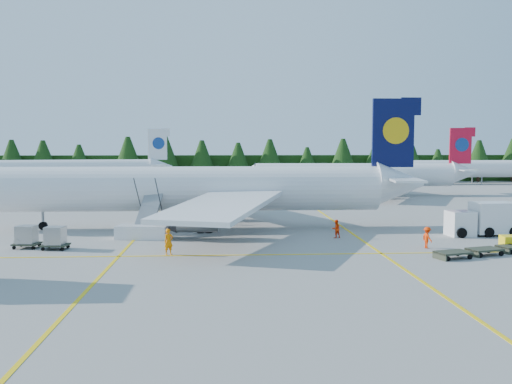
{
  "coord_description": "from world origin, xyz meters",
  "views": [
    {
      "loc": [
        -6.18,
        -48.67,
        8.34
      ],
      "look_at": [
        -2.75,
        9.73,
        3.5
      ],
      "focal_mm": 40.0,
      "sensor_mm": 36.0,
      "label": 1
    }
  ],
  "objects": [
    {
      "name": "crew_a",
      "position": [
        -10.3,
        -5.54,
        1.0
      ],
      "size": [
        0.87,
        0.77,
        2.0
      ],
      "primitive_type": "imported",
      "rotation": [
        0.0,
        0.0,
        0.51
      ],
      "color": "orange",
      "rests_on": "ground"
    },
    {
      "name": "taxi_stripe_a",
      "position": [
        -14.0,
        20.0,
        0.01
      ],
      "size": [
        0.25,
        120.0,
        0.01
      ],
      "primitive_type": "cube",
      "color": "yellow",
      "rests_on": "ground"
    },
    {
      "name": "taxi_stripe_cross",
      "position": [
        0.0,
        -6.0,
        0.01
      ],
      "size": [
        80.0,
        0.25,
        0.01
      ],
      "primitive_type": "cube",
      "color": "yellow",
      "rests_on": "ground"
    },
    {
      "name": "service_truck",
      "position": [
        17.71,
        2.16,
        1.51
      ],
      "size": [
        6.49,
        2.76,
        3.06
      ],
      "rotation": [
        0.0,
        0.0,
        0.07
      ],
      "color": "white",
      "rests_on": "ground"
    },
    {
      "name": "airliner_red",
      "position": [
        14.85,
        44.13,
        3.35
      ],
      "size": [
        38.32,
        31.51,
        11.14
      ],
      "rotation": [
        0.0,
        0.0,
        -0.03
      ],
      "color": "silver",
      "rests_on": "ground"
    },
    {
      "name": "crew_c",
      "position": [
        10.32,
        -3.99,
        0.87
      ],
      "size": [
        0.65,
        0.82,
        1.75
      ],
      "primitive_type": "imported",
      "rotation": [
        0.0,
        0.0,
        1.82
      ],
      "color": "#FD3505",
      "rests_on": "ground"
    },
    {
      "name": "taxi_stripe_b",
      "position": [
        6.0,
        20.0,
        0.01
      ],
      "size": [
        0.25,
        120.0,
        0.01
      ],
      "primitive_type": "cube",
      "color": "yellow",
      "rests_on": "ground"
    },
    {
      "name": "dolly_train",
      "position": [
        13.6,
        -7.16,
        0.46
      ],
      "size": [
        8.6,
        4.37,
        0.14
      ],
      "rotation": [
        0.0,
        0.0,
        0.29
      ],
      "color": "#303627",
      "rests_on": "ground"
    },
    {
      "name": "airliner_navy",
      "position": [
        -10.28,
        8.06,
        3.9
      ],
      "size": [
        44.58,
        36.72,
        12.97
      ],
      "rotation": [
        0.0,
        0.0,
        -0.0
      ],
      "color": "silver",
      "rests_on": "ground"
    },
    {
      "name": "ground",
      "position": [
        0.0,
        0.0,
        0.0
      ],
      "size": [
        320.0,
        320.0,
        0.0
      ],
      "primitive_type": "plane",
      "color": "gray",
      "rests_on": "ground"
    },
    {
      "name": "uld_pair",
      "position": [
        -20.8,
        -2.43,
        1.04
      ],
      "size": [
        4.63,
        2.46,
        1.54
      ],
      "rotation": [
        0.0,
        0.0,
        -0.1
      ],
      "color": "#303627",
      "rests_on": "ground"
    },
    {
      "name": "airliner_far_right",
      "position": [
        45.28,
        69.95,
        3.34
      ],
      "size": [
        36.63,
        4.09,
        10.65
      ],
      "rotation": [
        0.0,
        0.0,
        -0.01
      ],
      "color": "silver",
      "rests_on": "ground"
    },
    {
      "name": "airliner_far_left",
      "position": [
        -38.09,
        62.09,
        3.61
      ],
      "size": [
        39.37,
        9.92,
        11.52
      ],
      "rotation": [
        0.0,
        0.0,
        0.17
      ],
      "color": "silver",
      "rests_on": "ground"
    },
    {
      "name": "airstairs",
      "position": [
        -13.26,
        2.71,
        0.9
      ],
      "size": [
        4.88,
        6.63,
        4.12
      ],
      "rotation": [
        0.0,
        0.0,
        -0.15
      ],
      "color": "silver",
      "rests_on": "ground"
    },
    {
      "name": "treeline_hedge",
      "position": [
        0.0,
        82.0,
        3.0
      ],
      "size": [
        220.0,
        4.0,
        6.0
      ],
      "primitive_type": "cube",
      "color": "black",
      "rests_on": "ground"
    },
    {
      "name": "crew_b",
      "position": [
        3.97,
        1.5,
        0.83
      ],
      "size": [
        0.98,
        0.88,
        1.66
      ],
      "primitive_type": "imported",
      "rotation": [
        0.0,
        0.0,
        3.52
      ],
      "color": "#FF3205",
      "rests_on": "ground"
    }
  ]
}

